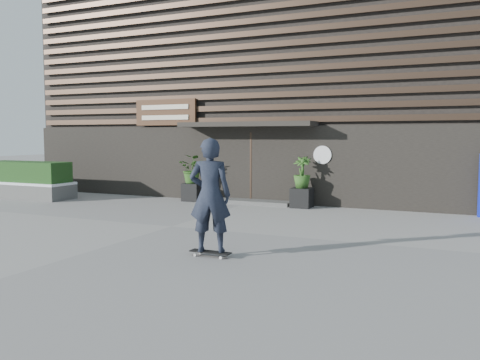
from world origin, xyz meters
The scene contains 11 objects.
ground centered at (0.00, 0.00, 0.00)m, with size 80.00×80.00×0.00m, color gray.
entrance_step centered at (0.00, 4.60, 0.06)m, with size 3.00×0.80×0.12m, color #4B4B48.
planter_pot_left centered at (-1.90, 4.40, 0.30)m, with size 0.60×0.60×0.60m, color black.
bamboo_left centered at (-1.90, 4.40, 1.08)m, with size 0.86×0.75×0.96m, color #2D591E.
planter_pot_right centered at (1.90, 4.40, 0.30)m, with size 0.60×0.60×0.60m, color black.
bamboo_right centered at (1.90, 4.40, 1.08)m, with size 0.54×0.54×0.96m, color #2D591E.
raised_bed centered at (-7.69, 2.75, 0.25)m, with size 3.50×1.20×0.50m, color #4E4E4C.
snow_layer centered at (-7.69, 2.75, 0.54)m, with size 3.50×1.20×0.08m, color white.
hedge centered at (-7.69, 2.75, 0.93)m, with size 3.30×1.00×0.70m, color #193D16.
building centered at (0.00, 9.96, 3.99)m, with size 18.00×11.00×8.00m.
skateboarder centered at (2.27, -2.31, 1.11)m, with size 0.86×0.70×2.14m.
Camera 1 is at (6.44, -10.22, 2.17)m, focal length 37.59 mm.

